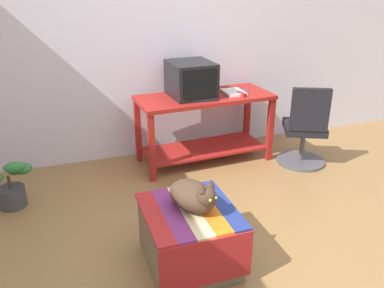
{
  "coord_description": "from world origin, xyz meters",
  "views": [
    {
      "loc": [
        -1.1,
        -2.22,
        1.93
      ],
      "look_at": [
        -0.04,
        0.85,
        0.55
      ],
      "focal_mm": 37.7,
      "sensor_mm": 36.0,
      "label": 1
    }
  ],
  "objects_px": {
    "desk": "(204,117)",
    "tv_monitor": "(191,80)",
    "potted_plant": "(10,185)",
    "cat": "(194,195)",
    "office_chair": "(305,131)",
    "ottoman_with_blanket": "(190,237)",
    "stapler": "(242,94)",
    "keyboard": "(198,99)",
    "book": "(233,92)"
  },
  "relations": [
    {
      "from": "keyboard",
      "to": "stapler",
      "type": "height_order",
      "value": "stapler"
    },
    {
      "from": "desk",
      "to": "stapler",
      "type": "relative_size",
      "value": 13.2
    },
    {
      "from": "office_chair",
      "to": "potted_plant",
      "type": "bearing_deg",
      "value": 22.66
    },
    {
      "from": "desk",
      "to": "cat",
      "type": "relative_size",
      "value": 3.03
    },
    {
      "from": "cat",
      "to": "potted_plant",
      "type": "distance_m",
      "value": 1.81
    },
    {
      "from": "desk",
      "to": "keyboard",
      "type": "distance_m",
      "value": 0.31
    },
    {
      "from": "keyboard",
      "to": "potted_plant",
      "type": "relative_size",
      "value": 0.85
    },
    {
      "from": "book",
      "to": "office_chair",
      "type": "height_order",
      "value": "office_chair"
    },
    {
      "from": "cat",
      "to": "office_chair",
      "type": "bearing_deg",
      "value": 12.89
    },
    {
      "from": "office_chair",
      "to": "tv_monitor",
      "type": "bearing_deg",
      "value": 0.87
    },
    {
      "from": "tv_monitor",
      "to": "book",
      "type": "distance_m",
      "value": 0.49
    },
    {
      "from": "tv_monitor",
      "to": "book",
      "type": "bearing_deg",
      "value": -10.4
    },
    {
      "from": "book",
      "to": "potted_plant",
      "type": "bearing_deg",
      "value": -171.26
    },
    {
      "from": "ottoman_with_blanket",
      "to": "stapler",
      "type": "height_order",
      "value": "stapler"
    },
    {
      "from": "desk",
      "to": "office_chair",
      "type": "bearing_deg",
      "value": -28.31
    },
    {
      "from": "desk",
      "to": "ottoman_with_blanket",
      "type": "height_order",
      "value": "desk"
    },
    {
      "from": "ottoman_with_blanket",
      "to": "stapler",
      "type": "bearing_deg",
      "value": 53.44
    },
    {
      "from": "tv_monitor",
      "to": "keyboard",
      "type": "relative_size",
      "value": 1.27
    },
    {
      "from": "book",
      "to": "stapler",
      "type": "bearing_deg",
      "value": -70.21
    },
    {
      "from": "book",
      "to": "potted_plant",
      "type": "distance_m",
      "value": 2.36
    },
    {
      "from": "book",
      "to": "ottoman_with_blanket",
      "type": "height_order",
      "value": "book"
    },
    {
      "from": "ottoman_with_blanket",
      "to": "cat",
      "type": "bearing_deg",
      "value": 5.32
    },
    {
      "from": "ottoman_with_blanket",
      "to": "desk",
      "type": "bearing_deg",
      "value": 65.92
    },
    {
      "from": "book",
      "to": "cat",
      "type": "distance_m",
      "value": 1.86
    },
    {
      "from": "tv_monitor",
      "to": "keyboard",
      "type": "distance_m",
      "value": 0.24
    },
    {
      "from": "desk",
      "to": "tv_monitor",
      "type": "relative_size",
      "value": 2.86
    },
    {
      "from": "book",
      "to": "potted_plant",
      "type": "relative_size",
      "value": 0.56
    },
    {
      "from": "office_chair",
      "to": "book",
      "type": "bearing_deg",
      "value": -8.77
    },
    {
      "from": "tv_monitor",
      "to": "desk",
      "type": "bearing_deg",
      "value": -15.57
    },
    {
      "from": "potted_plant",
      "to": "stapler",
      "type": "height_order",
      "value": "stapler"
    },
    {
      "from": "tv_monitor",
      "to": "ottoman_with_blanket",
      "type": "distance_m",
      "value": 1.86
    },
    {
      "from": "ottoman_with_blanket",
      "to": "tv_monitor",
      "type": "bearing_deg",
      "value": 70.65
    },
    {
      "from": "office_chair",
      "to": "stapler",
      "type": "height_order",
      "value": "office_chair"
    },
    {
      "from": "keyboard",
      "to": "desk",
      "type": "bearing_deg",
      "value": 50.39
    },
    {
      "from": "keyboard",
      "to": "ottoman_with_blanket",
      "type": "distance_m",
      "value": 1.65
    },
    {
      "from": "ottoman_with_blanket",
      "to": "cat",
      "type": "xyz_separation_m",
      "value": [
        0.04,
        0.0,
        0.32
      ]
    },
    {
      "from": "keyboard",
      "to": "office_chair",
      "type": "xyz_separation_m",
      "value": [
        1.09,
        -0.32,
        -0.37
      ]
    },
    {
      "from": "potted_plant",
      "to": "stapler",
      "type": "bearing_deg",
      "value": 4.99
    },
    {
      "from": "tv_monitor",
      "to": "office_chair",
      "type": "bearing_deg",
      "value": -26.79
    },
    {
      "from": "book",
      "to": "desk",
      "type": "bearing_deg",
      "value": 175.53
    },
    {
      "from": "tv_monitor",
      "to": "stapler",
      "type": "distance_m",
      "value": 0.55
    },
    {
      "from": "tv_monitor",
      "to": "keyboard",
      "type": "xyz_separation_m",
      "value": [
        0.01,
        -0.17,
        -0.16
      ]
    },
    {
      "from": "keyboard",
      "to": "book",
      "type": "bearing_deg",
      "value": 16.91
    },
    {
      "from": "desk",
      "to": "book",
      "type": "xyz_separation_m",
      "value": [
        0.32,
        -0.03,
        0.25
      ]
    },
    {
      "from": "stapler",
      "to": "office_chair",
      "type": "bearing_deg",
      "value": -39.78
    },
    {
      "from": "desk",
      "to": "potted_plant",
      "type": "bearing_deg",
      "value": -172.75
    },
    {
      "from": "ottoman_with_blanket",
      "to": "potted_plant",
      "type": "distance_m",
      "value": 1.76
    },
    {
      "from": "cat",
      "to": "book",
      "type": "bearing_deg",
      "value": 35.89
    },
    {
      "from": "ottoman_with_blanket",
      "to": "office_chair",
      "type": "bearing_deg",
      "value": 34.04
    },
    {
      "from": "potted_plant",
      "to": "office_chair",
      "type": "xyz_separation_m",
      "value": [
        2.93,
        -0.11,
        0.17
      ]
    }
  ]
}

